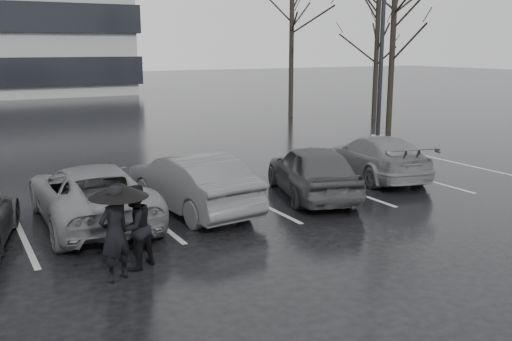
{
  "coord_description": "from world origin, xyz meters",
  "views": [
    {
      "loc": [
        -6.18,
        -10.21,
        3.89
      ],
      "look_at": [
        -0.02,
        1.0,
        1.1
      ],
      "focal_mm": 40.0,
      "sensor_mm": 36.0,
      "label": 1
    }
  ],
  "objects_px": {
    "tree_north": "(292,40)",
    "pedestrian_left": "(115,233)",
    "lamp_post": "(383,29)",
    "tree_ne": "(376,54)",
    "car_west_a": "(191,182)",
    "car_main": "(312,171)",
    "pedestrian_right": "(135,227)",
    "car_west_b": "(91,194)",
    "car_east": "(376,157)",
    "tree_east": "(393,44)"
  },
  "relations": [
    {
      "from": "tree_east",
      "to": "tree_north",
      "type": "bearing_deg",
      "value": 98.13
    },
    {
      "from": "car_main",
      "to": "lamp_post",
      "type": "bearing_deg",
      "value": -123.75
    },
    {
      "from": "car_west_a",
      "to": "tree_ne",
      "type": "height_order",
      "value": "tree_ne"
    },
    {
      "from": "car_main",
      "to": "tree_north",
      "type": "bearing_deg",
      "value": -103.53
    },
    {
      "from": "tree_ne",
      "to": "car_east",
      "type": "bearing_deg",
      "value": -130.05
    },
    {
      "from": "car_east",
      "to": "lamp_post",
      "type": "bearing_deg",
      "value": -118.67
    },
    {
      "from": "car_main",
      "to": "car_west_a",
      "type": "relative_size",
      "value": 0.96
    },
    {
      "from": "pedestrian_right",
      "to": "tree_ne",
      "type": "relative_size",
      "value": 0.22
    },
    {
      "from": "car_west_a",
      "to": "car_west_b",
      "type": "relative_size",
      "value": 0.89
    },
    {
      "from": "car_west_a",
      "to": "tree_ne",
      "type": "xyz_separation_m",
      "value": [
        15.65,
        11.82,
        2.79
      ]
    },
    {
      "from": "car_main",
      "to": "car_west_a",
      "type": "height_order",
      "value": "car_west_a"
    },
    {
      "from": "car_east",
      "to": "pedestrian_right",
      "type": "xyz_separation_m",
      "value": [
        -8.55,
        -3.58,
        0.13
      ]
    },
    {
      "from": "car_west_a",
      "to": "lamp_post",
      "type": "distance_m",
      "value": 13.03
    },
    {
      "from": "car_west_b",
      "to": "tree_ne",
      "type": "distance_m",
      "value": 21.59
    },
    {
      "from": "car_west_b",
      "to": "tree_east",
      "type": "height_order",
      "value": "tree_east"
    },
    {
      "from": "tree_north",
      "to": "car_west_b",
      "type": "bearing_deg",
      "value": -134.77
    },
    {
      "from": "car_east",
      "to": "lamp_post",
      "type": "xyz_separation_m",
      "value": [
        4.64,
        5.3,
        3.96
      ]
    },
    {
      "from": "car_main",
      "to": "car_west_b",
      "type": "xyz_separation_m",
      "value": [
        -5.63,
        0.51,
        -0.03
      ]
    },
    {
      "from": "tree_ne",
      "to": "tree_north",
      "type": "bearing_deg",
      "value": 139.4
    },
    {
      "from": "pedestrian_left",
      "to": "car_west_a",
      "type": "bearing_deg",
      "value": -156.08
    },
    {
      "from": "tree_east",
      "to": "pedestrian_left",
      "type": "bearing_deg",
      "value": -145.04
    },
    {
      "from": "car_west_a",
      "to": "pedestrian_right",
      "type": "bearing_deg",
      "value": 45.91
    },
    {
      "from": "car_west_b",
      "to": "car_east",
      "type": "bearing_deg",
      "value": -176.24
    },
    {
      "from": "pedestrian_right",
      "to": "tree_north",
      "type": "height_order",
      "value": "tree_north"
    },
    {
      "from": "car_west_a",
      "to": "tree_east",
      "type": "relative_size",
      "value": 0.54
    },
    {
      "from": "car_west_b",
      "to": "lamp_post",
      "type": "distance_m",
      "value": 14.96
    },
    {
      "from": "pedestrian_right",
      "to": "tree_east",
      "type": "relative_size",
      "value": 0.19
    },
    {
      "from": "tree_east",
      "to": "tree_north",
      "type": "relative_size",
      "value": 0.94
    },
    {
      "from": "car_west_a",
      "to": "pedestrian_right",
      "type": "xyz_separation_m",
      "value": [
        -2.28,
        -2.92,
        0.06
      ]
    },
    {
      "from": "pedestrian_left",
      "to": "tree_ne",
      "type": "xyz_separation_m",
      "value": [
        18.38,
        15.1,
        2.67
      ]
    },
    {
      "from": "car_east",
      "to": "tree_ne",
      "type": "height_order",
      "value": "tree_ne"
    },
    {
      "from": "car_main",
      "to": "pedestrian_right",
      "type": "height_order",
      "value": "pedestrian_right"
    },
    {
      "from": "car_west_a",
      "to": "tree_east",
      "type": "distance_m",
      "value": 15.65
    },
    {
      "from": "car_west_a",
      "to": "lamp_post",
      "type": "height_order",
      "value": "lamp_post"
    },
    {
      "from": "car_west_a",
      "to": "tree_ne",
      "type": "relative_size",
      "value": 0.61
    },
    {
      "from": "car_west_b",
      "to": "lamp_post",
      "type": "height_order",
      "value": "lamp_post"
    },
    {
      "from": "pedestrian_left",
      "to": "tree_ne",
      "type": "distance_m",
      "value": 23.94
    },
    {
      "from": "car_main",
      "to": "pedestrian_right",
      "type": "bearing_deg",
      "value": 42.05
    },
    {
      "from": "car_main",
      "to": "pedestrian_left",
      "type": "bearing_deg",
      "value": 43.19
    },
    {
      "from": "car_west_a",
      "to": "pedestrian_left",
      "type": "height_order",
      "value": "pedestrian_left"
    },
    {
      "from": "pedestrian_left",
      "to": "tree_ne",
      "type": "relative_size",
      "value": 0.24
    },
    {
      "from": "tree_north",
      "to": "pedestrian_left",
      "type": "bearing_deg",
      "value": -129.42
    },
    {
      "from": "car_main",
      "to": "lamp_post",
      "type": "relative_size",
      "value": 0.41
    },
    {
      "from": "pedestrian_left",
      "to": "tree_north",
      "type": "relative_size",
      "value": 0.2
    },
    {
      "from": "pedestrian_left",
      "to": "pedestrian_right",
      "type": "bearing_deg",
      "value": -167.7
    },
    {
      "from": "car_main",
      "to": "tree_north",
      "type": "xyz_separation_m",
      "value": [
        8.85,
        15.11,
        3.55
      ]
    },
    {
      "from": "car_west_a",
      "to": "tree_ne",
      "type": "bearing_deg",
      "value": -149.04
    },
    {
      "from": "lamp_post",
      "to": "tree_ne",
      "type": "xyz_separation_m",
      "value": [
        4.74,
        5.86,
        -1.1
      ]
    },
    {
      "from": "tree_north",
      "to": "tree_ne",
      "type": "bearing_deg",
      "value": -40.6
    },
    {
      "from": "car_main",
      "to": "tree_north",
      "type": "relative_size",
      "value": 0.48
    }
  ]
}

